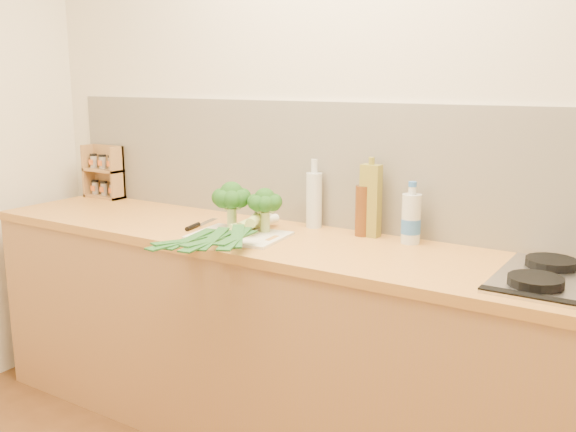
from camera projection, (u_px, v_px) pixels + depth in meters
room_shell at (348, 167)px, 2.72m from camera, size 3.50×3.50×3.50m
counter at (312, 348)px, 2.63m from camera, size 3.20×0.62×0.90m
chopping_board at (239, 236)px, 2.63m from camera, size 0.40×0.32×0.01m
broccoli_left at (231, 197)px, 2.71m from camera, size 0.17×0.17×0.20m
broccoli_right at (265, 202)px, 2.65m from camera, size 0.15×0.15×0.18m
leek_front at (232, 229)px, 2.62m from camera, size 0.15×0.70×0.04m
leek_mid at (239, 228)px, 2.56m from camera, size 0.16×0.67×0.04m
leek_back at (251, 223)px, 2.56m from camera, size 0.31×0.65×0.04m
chefs_knife at (196, 225)px, 2.80m from camera, size 0.08×0.26×0.02m
spice_rack at (105, 175)px, 3.48m from camera, size 0.24×0.09×0.28m
oil_tin at (371, 200)px, 2.61m from camera, size 0.08×0.05×0.33m
glass_bottle at (314, 199)px, 2.78m from camera, size 0.07×0.07×0.30m
amber_bottle at (363, 210)px, 2.63m from camera, size 0.06×0.06×0.26m
water_bottle at (411, 220)px, 2.51m from camera, size 0.08×0.08×0.23m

